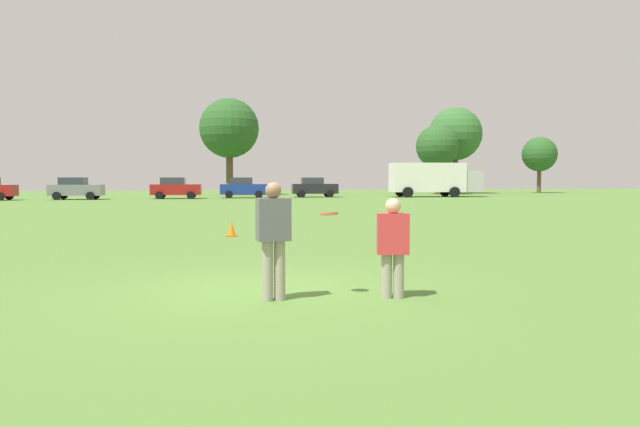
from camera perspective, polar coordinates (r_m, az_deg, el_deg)
ground_plane at (r=9.74m, az=-5.20°, el=-7.08°), size 166.09×166.09×0.00m
player_thrower at (r=8.81m, az=-4.32°, el=-1.89°), size 0.49×0.31×1.69m
player_defender at (r=9.04m, az=6.74°, el=-2.69°), size 0.50×0.36×1.46m
frisbee at (r=9.10m, az=0.84°, el=-0.03°), size 0.27×0.27×0.07m
traffic_cone at (r=18.74m, az=-8.18°, el=-1.41°), size 0.32×0.32×0.48m
parked_car_mid_left at (r=54.73m, az=-21.61°, el=2.17°), size 4.33×2.47×1.82m
parked_car_center at (r=54.53m, az=-13.20°, el=2.31°), size 4.33×2.47×1.82m
parked_car_mid_right at (r=55.59m, az=-7.10°, el=2.39°), size 4.33×2.47×1.82m
parked_car_near_right at (r=57.37m, az=-0.54°, el=2.44°), size 4.33×2.47×1.82m
box_truck at (r=58.94m, az=10.44°, el=3.22°), size 8.66×3.43×3.18m
tree_west_oak at (r=65.53m, az=-8.37°, el=7.76°), size 6.20×6.20×10.07m
tree_west_maple at (r=68.68m, az=10.77°, el=6.08°), size 4.64×4.64×7.54m
tree_center_elm at (r=73.31m, az=12.39°, el=7.15°), size 6.10×6.10×9.91m
tree_east_birch at (r=78.51m, az=19.60°, el=5.16°), size 4.12×4.12×6.69m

